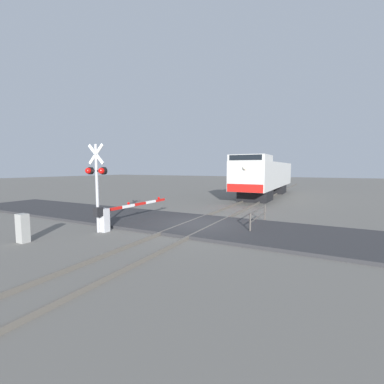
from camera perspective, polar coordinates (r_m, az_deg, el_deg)
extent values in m
plane|color=#605E59|center=(13.48, 1.45, -7.52)|extent=(160.00, 160.00, 0.00)
cube|color=#59544C|center=(13.79, -1.25, -6.91)|extent=(0.08, 80.00, 0.15)
cube|color=#59544C|center=(13.17, 4.27, -7.50)|extent=(0.08, 80.00, 0.15)
cube|color=#2D2D30|center=(13.46, 1.45, -7.22)|extent=(36.00, 4.89, 0.14)
cube|color=black|center=(24.46, 13.81, -0.65)|extent=(2.60, 3.20, 1.05)
cube|color=black|center=(32.90, 17.43, 0.74)|extent=(2.60, 3.20, 1.05)
cube|color=silver|center=(28.57, 15.97, 3.72)|extent=(3.06, 15.72, 2.52)
cube|color=silver|center=(22.54, 12.84, 7.29)|extent=(3.00, 3.33, 0.51)
cube|color=black|center=(20.91, 11.63, 7.48)|extent=(2.60, 0.06, 0.41)
cube|color=red|center=(20.94, 11.50, 0.83)|extent=(2.91, 0.08, 0.64)
sphere|color=#F2EACC|center=(20.87, 11.58, 5.23)|extent=(0.36, 0.36, 0.36)
cylinder|color=#ADADB2|center=(12.68, -20.15, 0.65)|extent=(0.14, 0.14, 4.06)
cube|color=white|center=(12.66, -20.37, 7.80)|extent=(0.95, 0.04, 0.95)
cube|color=white|center=(12.66, -20.37, 7.80)|extent=(0.95, 0.04, 0.95)
cube|color=black|center=(12.64, -20.27, 4.41)|extent=(1.04, 0.08, 0.08)
sphere|color=red|center=(12.89, -21.85, 4.36)|extent=(0.28, 0.28, 0.28)
sphere|color=red|center=(12.26, -19.29, 4.42)|extent=(0.28, 0.28, 0.28)
cylinder|color=black|center=(12.97, -21.45, 4.38)|extent=(0.34, 0.14, 0.34)
cylinder|color=black|center=(12.35, -18.88, 4.44)|extent=(0.34, 0.14, 0.34)
cube|color=silver|center=(12.88, -18.72, -5.89)|extent=(0.36, 0.36, 1.10)
cube|color=black|center=(12.57, -19.93, -4.12)|extent=(0.28, 0.36, 0.40)
cube|color=red|center=(13.28, -16.64, -3.53)|extent=(0.10, 0.96, 0.14)
cube|color=white|center=(13.97, -13.88, -3.04)|extent=(0.10, 0.96, 0.14)
cube|color=red|center=(14.70, -11.39, -2.58)|extent=(0.10, 0.96, 0.14)
cube|color=white|center=(15.45, -9.14, -2.16)|extent=(0.10, 0.96, 0.14)
cube|color=red|center=(16.23, -7.10, -1.78)|extent=(0.10, 0.96, 0.14)
sphere|color=red|center=(13.99, -13.78, -2.45)|extent=(0.14, 0.14, 0.14)
sphere|color=red|center=(16.13, -7.32, -1.33)|extent=(0.14, 0.14, 0.14)
cube|color=#999993|center=(12.49, -33.20, -6.68)|extent=(0.43, 0.34, 1.16)
cylinder|color=#4C4742|center=(12.12, 12.67, -6.80)|extent=(0.08, 0.08, 0.95)
cylinder|color=#4C4742|center=(15.07, 15.73, -4.51)|extent=(0.08, 0.08, 0.95)
cylinder|color=#4C4742|center=(13.52, 14.41, -3.72)|extent=(0.06, 3.09, 0.06)
cylinder|color=#4C4742|center=(13.58, 14.38, -5.33)|extent=(0.06, 3.09, 0.06)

